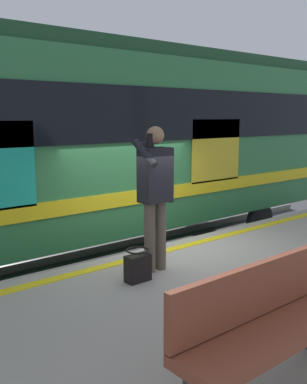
# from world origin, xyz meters

# --- Properties ---
(ground_plane) EXTENTS (24.93, 24.93, 0.00)m
(ground_plane) POSITION_xyz_m (0.00, 0.00, 0.00)
(ground_plane) COLOR #3D3D3F
(safety_line) EXTENTS (12.17, 0.16, 0.01)m
(safety_line) POSITION_xyz_m (0.00, 0.30, 1.04)
(safety_line) COLOR yellow
(safety_line) RESTS_ON platform
(track_rail_near) EXTENTS (16.15, 0.08, 0.16)m
(track_rail_near) POSITION_xyz_m (0.00, -1.59, 0.08)
(track_rail_near) COLOR slate
(track_rail_near) RESTS_ON ground
(track_rail_far) EXTENTS (16.15, 0.08, 0.16)m
(track_rail_far) POSITION_xyz_m (0.00, -3.03, 0.08)
(track_rail_far) COLOR slate
(track_rail_far) RESTS_ON ground
(train_carriage) EXTENTS (12.51, 2.98, 4.08)m
(train_carriage) POSITION_xyz_m (0.11, -2.31, 2.58)
(train_carriage) COLOR #2D723F
(train_carriage) RESTS_ON ground
(passenger) EXTENTS (0.57, 0.55, 1.82)m
(passenger) POSITION_xyz_m (0.81, 0.82, 2.11)
(passenger) COLOR brown
(passenger) RESTS_ON platform
(handbag) EXTENTS (0.30, 0.28, 0.39)m
(handbag) POSITION_xyz_m (1.21, 0.99, 1.22)
(handbag) COLOR black
(handbag) RESTS_ON platform
(bench) EXTENTS (1.75, 0.44, 0.90)m
(bench) POSITION_xyz_m (1.74, 3.23, 1.53)
(bench) COLOR brown
(bench) RESTS_ON platform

